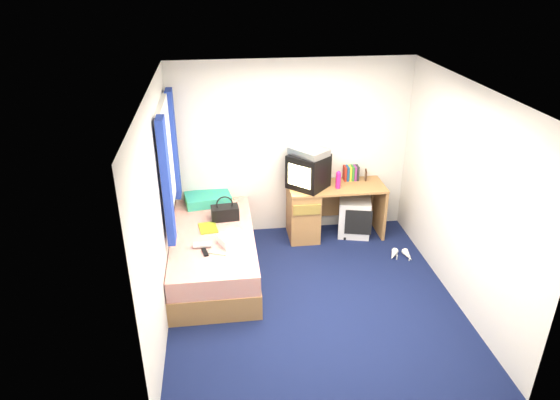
{
  "coord_description": "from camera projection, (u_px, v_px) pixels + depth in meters",
  "views": [
    {
      "loc": [
        -0.96,
        -4.55,
        3.5
      ],
      "look_at": [
        -0.28,
        0.7,
        0.94
      ],
      "focal_mm": 32.0,
      "sensor_mm": 36.0,
      "label": 1
    }
  ],
  "objects": [
    {
      "name": "pink_water_bottle",
      "position": [
        338.0,
        181.0,
        6.6
      ],
      "size": [
        0.08,
        0.08,
        0.21
      ],
      "primitive_type": "cylinder",
      "rotation": [
        0.0,
        0.0,
        -0.15
      ],
      "color": "#DC1F79",
      "rests_on": "desk"
    },
    {
      "name": "picture_frame",
      "position": [
        366.0,
        175.0,
        6.87
      ],
      "size": [
        0.05,
        0.12,
        0.14
      ],
      "primitive_type": "cube",
      "rotation": [
        0.0,
        0.0,
        -0.22
      ],
      "color": "#311D10",
      "rests_on": "desk"
    },
    {
      "name": "white_heels",
      "position": [
        401.0,
        255.0,
        6.46
      ],
      "size": [
        0.33,
        0.27,
        0.09
      ],
      "color": "white",
      "rests_on": "ground"
    },
    {
      "name": "remote_control",
      "position": [
        205.0,
        252.0,
        5.56
      ],
      "size": [
        0.09,
        0.17,
        0.02
      ],
      "primitive_type": "cube",
      "rotation": [
        0.0,
        0.0,
        0.23
      ],
      "color": "black",
      "rests_on": "bed"
    },
    {
      "name": "pillow",
      "position": [
        208.0,
        199.0,
        6.68
      ],
      "size": [
        0.64,
        0.47,
        0.13
      ],
      "primitive_type": "cube",
      "rotation": [
        0.0,
        0.0,
        0.16
      ],
      "color": "#1B7DB3",
      "rests_on": "bed"
    },
    {
      "name": "room_shell",
      "position": [
        316.0,
        183.0,
        5.07
      ],
      "size": [
        3.4,
        3.4,
        3.4
      ],
      "color": "white",
      "rests_on": "ground"
    },
    {
      "name": "bed",
      "position": [
        214.0,
        253.0,
        6.08
      ],
      "size": [
        1.01,
        2.0,
        0.54
      ],
      "color": "#AB7A47",
      "rests_on": "ground"
    },
    {
      "name": "aerosol_can",
      "position": [
        326.0,
        177.0,
        6.75
      ],
      "size": [
        0.06,
        0.06,
        0.18
      ],
      "primitive_type": "cylinder",
      "rotation": [
        0.0,
        0.0,
        0.32
      ],
      "color": "silver",
      "rests_on": "desk"
    },
    {
      "name": "crt_tv",
      "position": [
        308.0,
        171.0,
        6.58
      ],
      "size": [
        0.62,
        0.62,
        0.45
      ],
      "rotation": [
        0.0,
        0.0,
        -0.76
      ],
      "color": "black",
      "rests_on": "desk"
    },
    {
      "name": "book_row",
      "position": [
        351.0,
        173.0,
        6.85
      ],
      "size": [
        0.2,
        0.13,
        0.2
      ],
      "color": "maroon",
      "rests_on": "desk"
    },
    {
      "name": "handbag",
      "position": [
        225.0,
        212.0,
        6.26
      ],
      "size": [
        0.35,
        0.22,
        0.31
      ],
      "rotation": [
        0.0,
        0.0,
        0.08
      ],
      "color": "black",
      "rests_on": "bed"
    },
    {
      "name": "water_bottle",
      "position": [
        202.0,
        245.0,
        5.66
      ],
      "size": [
        0.2,
        0.07,
        0.07
      ],
      "primitive_type": "cylinder",
      "rotation": [
        0.0,
        1.57,
        0.02
      ],
      "color": "silver",
      "rests_on": "bed"
    },
    {
      "name": "vcr",
      "position": [
        309.0,
        152.0,
        6.46
      ],
      "size": [
        0.55,
        0.57,
        0.09
      ],
      "primitive_type": "cube",
      "rotation": [
        0.0,
        0.0,
        -0.89
      ],
      "color": "#B9B9BB",
      "rests_on": "crt_tv"
    },
    {
      "name": "towel",
      "position": [
        233.0,
        239.0,
        5.75
      ],
      "size": [
        0.37,
        0.34,
        0.1
      ],
      "primitive_type": "cube",
      "rotation": [
        0.0,
        0.0,
        0.43
      ],
      "color": "white",
      "rests_on": "bed"
    },
    {
      "name": "ground",
      "position": [
        312.0,
        299.0,
        5.7
      ],
      "size": [
        3.4,
        3.4,
        0.0
      ],
      "primitive_type": "plane",
      "color": "#0C1438",
      "rests_on": "ground"
    },
    {
      "name": "desk",
      "position": [
        316.0,
        209.0,
        6.84
      ],
      "size": [
        1.3,
        0.55,
        0.75
      ],
      "color": "#AB7A47",
      "rests_on": "ground"
    },
    {
      "name": "window_assembly",
      "position": [
        169.0,
        161.0,
        5.71
      ],
      "size": [
        0.11,
        1.42,
        1.4
      ],
      "color": "silver",
      "rests_on": "room_shell"
    },
    {
      "name": "colour_swatch_fan",
      "position": [
        218.0,
        253.0,
        5.56
      ],
      "size": [
        0.23,
        0.14,
        0.01
      ],
      "primitive_type": "cube",
      "rotation": [
        0.0,
        0.0,
        -0.4
      ],
      "color": "gold",
      "rests_on": "bed"
    },
    {
      "name": "magazine",
      "position": [
        208.0,
        228.0,
        6.07
      ],
      "size": [
        0.25,
        0.31,
        0.01
      ],
      "primitive_type": "cube",
      "rotation": [
        0.0,
        0.0,
        0.15
      ],
      "color": "#E0FF1C",
      "rests_on": "bed"
    },
    {
      "name": "storage_cube",
      "position": [
        354.0,
        216.0,
        6.95
      ],
      "size": [
        0.52,
        0.52,
        0.53
      ],
      "primitive_type": "cube",
      "rotation": [
        0.0,
        0.0,
        -0.25
      ],
      "color": "silver",
      "rests_on": "ground"
    }
  ]
}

